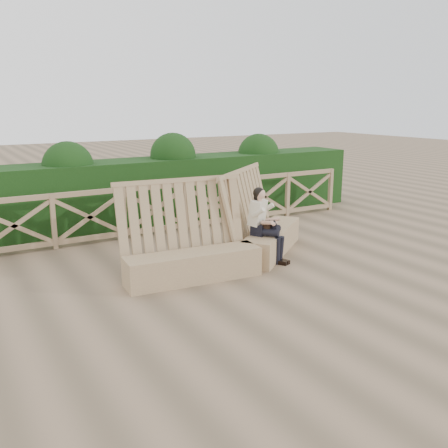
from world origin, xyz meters
TOP-DOWN VIEW (x-y plane):
  - ground at (0.00, 0.00)m, footprint 60.00×60.00m
  - bench at (0.35, 0.89)m, footprint 4.13×2.02m
  - woman at (0.95, 0.80)m, footprint 0.59×0.80m
  - guardrail at (0.00, 3.50)m, footprint 10.10×0.09m
  - hedge at (0.00, 4.70)m, footprint 12.00×1.20m

SIDE VIEW (x-z plane):
  - ground at x=0.00m, z-range 0.00..0.00m
  - bench at x=0.35m, z-range -0.40..1.21m
  - guardrail at x=0.00m, z-range 0.00..1.10m
  - woman at x=0.95m, z-range 0.07..1.41m
  - hedge at x=0.00m, z-range 0.00..1.50m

